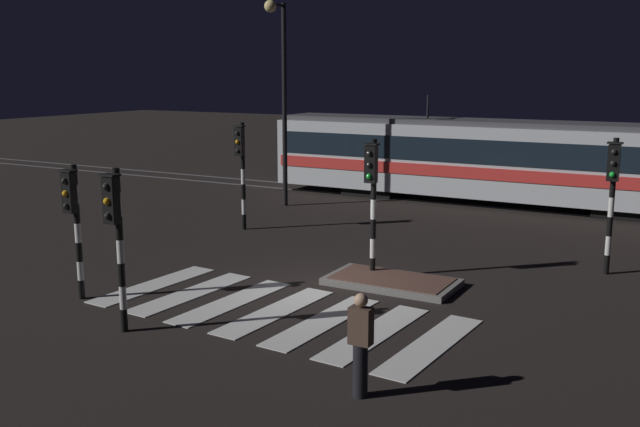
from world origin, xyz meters
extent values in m
plane|color=black|center=(0.00, 0.00, 0.00)|extent=(120.00, 120.00, 0.00)
cube|color=#59595E|center=(0.00, 12.47, 0.01)|extent=(80.00, 0.12, 0.03)
cube|color=#59595E|center=(0.00, 13.90, 0.01)|extent=(80.00, 0.12, 0.03)
cube|color=silver|center=(-3.62, -1.55, 0.01)|extent=(0.93, 3.65, 0.02)
cube|color=silver|center=(-2.42, -1.63, 0.01)|extent=(0.93, 3.65, 0.02)
cube|color=silver|center=(-1.21, -1.71, 0.01)|extent=(0.93, 3.65, 0.02)
cube|color=silver|center=(0.00, -1.79, 0.01)|extent=(0.93, 3.65, 0.02)
cube|color=silver|center=(1.21, -1.87, 0.01)|extent=(0.93, 3.65, 0.02)
cube|color=silver|center=(2.42, -1.94, 0.01)|extent=(0.93, 3.65, 0.02)
cube|color=silver|center=(3.62, -2.02, 0.01)|extent=(0.93, 3.65, 0.02)
cube|color=slate|center=(1.39, 1.25, 0.08)|extent=(3.10, 1.66, 0.16)
cube|color=brown|center=(1.39, 1.25, 0.17)|extent=(2.79, 1.49, 0.02)
cylinder|color=black|center=(-1.99, -4.25, 0.23)|extent=(0.14, 0.14, 0.47)
cylinder|color=white|center=(-1.99, -4.25, 0.70)|extent=(0.14, 0.14, 0.47)
cylinder|color=black|center=(-1.99, -4.25, 1.17)|extent=(0.14, 0.14, 0.47)
cylinder|color=white|center=(-1.99, -4.25, 1.64)|extent=(0.14, 0.14, 0.47)
cylinder|color=black|center=(-1.99, -4.25, 2.10)|extent=(0.14, 0.14, 0.47)
cylinder|color=white|center=(-1.99, -4.25, 2.57)|extent=(0.14, 0.14, 0.47)
cylinder|color=black|center=(-1.99, -4.25, 3.04)|extent=(0.14, 0.14, 0.47)
cube|color=black|center=(-1.99, -4.42, 2.67)|extent=(0.28, 0.20, 0.90)
sphere|color=black|center=(-1.99, -4.53, 2.95)|extent=(0.14, 0.14, 0.14)
sphere|color=orange|center=(-1.99, -4.53, 2.67)|extent=(0.14, 0.14, 0.14)
sphere|color=black|center=(-1.99, -4.53, 2.39)|extent=(0.14, 0.14, 0.14)
cube|color=black|center=(-1.99, -4.42, 3.16)|extent=(0.36, 0.24, 0.04)
cylinder|color=black|center=(-4.36, -3.13, 0.22)|extent=(0.14, 0.14, 0.44)
cylinder|color=white|center=(-4.36, -3.13, 0.66)|extent=(0.14, 0.14, 0.44)
cylinder|color=black|center=(-4.36, -3.13, 1.10)|extent=(0.14, 0.14, 0.44)
cylinder|color=white|center=(-4.36, -3.13, 1.53)|extent=(0.14, 0.14, 0.44)
cylinder|color=black|center=(-4.36, -3.13, 1.97)|extent=(0.14, 0.14, 0.44)
cylinder|color=white|center=(-4.36, -3.13, 2.41)|extent=(0.14, 0.14, 0.44)
cylinder|color=black|center=(-4.36, -3.13, 2.85)|extent=(0.14, 0.14, 0.44)
cube|color=black|center=(-4.36, -3.30, 2.47)|extent=(0.28, 0.20, 0.90)
sphere|color=black|center=(-4.36, -3.41, 2.75)|extent=(0.14, 0.14, 0.14)
sphere|color=orange|center=(-4.36, -3.41, 2.47)|extent=(0.14, 0.14, 0.14)
sphere|color=black|center=(-4.36, -3.41, 2.19)|extent=(0.14, 0.14, 0.14)
cube|color=black|center=(-4.36, -3.30, 2.96)|extent=(0.36, 0.24, 0.04)
cylinder|color=black|center=(-5.36, 4.75, 0.25)|extent=(0.14, 0.14, 0.50)
cylinder|color=white|center=(-5.36, 4.75, 0.75)|extent=(0.14, 0.14, 0.50)
cylinder|color=black|center=(-5.36, 4.75, 1.24)|extent=(0.14, 0.14, 0.50)
cylinder|color=white|center=(-5.36, 4.75, 1.74)|extent=(0.14, 0.14, 0.50)
cylinder|color=black|center=(-5.36, 4.75, 2.24)|extent=(0.14, 0.14, 0.50)
cylinder|color=white|center=(-5.36, 4.75, 2.74)|extent=(0.14, 0.14, 0.50)
cylinder|color=black|center=(-5.36, 4.75, 3.24)|extent=(0.14, 0.14, 0.50)
cube|color=black|center=(-5.36, 4.58, 2.89)|extent=(0.28, 0.20, 0.90)
sphere|color=black|center=(-5.36, 4.47, 3.17)|extent=(0.14, 0.14, 0.14)
sphere|color=orange|center=(-5.36, 4.47, 2.89)|extent=(0.14, 0.14, 0.14)
sphere|color=black|center=(-5.36, 4.47, 2.61)|extent=(0.14, 0.14, 0.14)
cube|color=black|center=(-5.36, 4.58, 3.38)|extent=(0.36, 0.24, 0.04)
cylinder|color=black|center=(5.79, 4.82, 0.25)|extent=(0.14, 0.14, 0.50)
cylinder|color=white|center=(5.79, 4.82, 0.74)|extent=(0.14, 0.14, 0.50)
cylinder|color=black|center=(5.79, 4.82, 1.24)|extent=(0.14, 0.14, 0.50)
cylinder|color=white|center=(5.79, 4.82, 1.74)|extent=(0.14, 0.14, 0.50)
cylinder|color=black|center=(5.79, 4.82, 2.23)|extent=(0.14, 0.14, 0.50)
cylinder|color=white|center=(5.79, 4.82, 2.73)|extent=(0.14, 0.14, 0.50)
cylinder|color=black|center=(5.79, 4.82, 3.22)|extent=(0.14, 0.14, 0.50)
cube|color=black|center=(5.79, 4.65, 2.87)|extent=(0.28, 0.20, 0.90)
sphere|color=black|center=(5.79, 4.54, 3.15)|extent=(0.14, 0.14, 0.14)
sphere|color=black|center=(5.79, 4.54, 2.87)|extent=(0.14, 0.14, 0.14)
sphere|color=green|center=(5.79, 4.54, 2.59)|extent=(0.14, 0.14, 0.14)
cube|color=black|center=(5.79, 4.65, 3.36)|extent=(0.36, 0.24, 0.04)
cylinder|color=black|center=(0.68, 1.68, 0.25)|extent=(0.14, 0.14, 0.50)
cylinder|color=white|center=(0.68, 1.68, 0.74)|extent=(0.14, 0.14, 0.50)
cylinder|color=black|center=(0.68, 1.68, 1.24)|extent=(0.14, 0.14, 0.50)
cylinder|color=white|center=(0.68, 1.68, 1.73)|extent=(0.14, 0.14, 0.50)
cylinder|color=black|center=(0.68, 1.68, 2.23)|extent=(0.14, 0.14, 0.50)
cylinder|color=white|center=(0.68, 1.68, 2.72)|extent=(0.14, 0.14, 0.50)
cylinder|color=black|center=(0.68, 1.68, 3.22)|extent=(0.14, 0.14, 0.50)
cube|color=black|center=(0.68, 1.51, 2.87)|extent=(0.28, 0.20, 0.90)
sphere|color=black|center=(0.68, 1.40, 3.15)|extent=(0.14, 0.14, 0.14)
sphere|color=black|center=(0.68, 1.40, 2.87)|extent=(0.14, 0.14, 0.14)
sphere|color=green|center=(0.68, 1.40, 2.59)|extent=(0.14, 0.14, 0.14)
cube|color=black|center=(0.68, 1.51, 3.36)|extent=(0.36, 0.24, 0.04)
cylinder|color=black|center=(-6.43, 9.07, 3.77)|extent=(0.18, 0.18, 7.54)
cylinder|color=black|center=(-6.43, 8.62, 7.44)|extent=(0.10, 0.90, 0.10)
sphere|color=#F9E08C|center=(-6.43, 8.17, 7.36)|extent=(0.44, 0.44, 0.44)
cube|color=silver|center=(0.42, 13.19, 1.70)|extent=(17.99, 2.50, 2.70)
cube|color=red|center=(0.42, 11.92, 1.35)|extent=(17.63, 0.04, 0.44)
cube|color=red|center=(0.42, 14.46, 1.35)|extent=(17.63, 0.04, 0.44)
cube|color=black|center=(0.42, 11.92, 2.15)|extent=(17.09, 0.03, 0.90)
cube|color=#4C4C51|center=(0.42, 13.19, 3.15)|extent=(17.63, 2.30, 0.20)
cylinder|color=#262628|center=(-2.28, 13.19, 3.65)|extent=(0.08, 0.08, 1.00)
cube|color=black|center=(5.36, 13.19, 0.17)|extent=(2.20, 2.00, 0.35)
cube|color=black|center=(-4.53, 13.19, 0.17)|extent=(2.20, 2.00, 0.35)
cylinder|color=black|center=(3.40, -4.64, 0.44)|extent=(0.24, 0.24, 0.88)
cube|color=#4C382D|center=(3.40, -4.64, 1.18)|extent=(0.36, 0.22, 0.60)
sphere|color=tan|center=(3.40, -4.64, 1.60)|extent=(0.22, 0.22, 0.22)
camera|label=1|loc=(8.05, -14.37, 5.08)|focal=40.77mm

